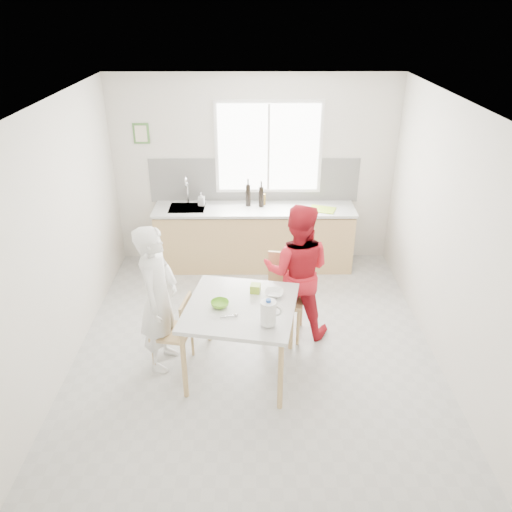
{
  "coord_description": "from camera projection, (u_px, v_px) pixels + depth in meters",
  "views": [
    {
      "loc": [
        -0.02,
        -4.61,
        3.56
      ],
      "look_at": [
        0.01,
        0.2,
        1.06
      ],
      "focal_mm": 35.0,
      "sensor_mm": 36.0,
      "label": 1
    }
  ],
  "objects": [
    {
      "name": "person_red",
      "position": [
        297.0,
        271.0,
        5.63
      ],
      "size": [
        0.88,
        0.74,
        1.61
      ],
      "primitive_type": "imported",
      "rotation": [
        0.0,
        0.0,
        2.96
      ],
      "color": "red",
      "rests_on": "ground"
    },
    {
      "name": "soap_bottle",
      "position": [
        201.0,
        199.0,
        7.08
      ],
      "size": [
        0.1,
        0.1,
        0.19
      ],
      "primitive_type": "imported",
      "rotation": [
        0.0,
        0.0,
        -0.13
      ],
      "color": "#999999",
      "rests_on": "kitchen_counter"
    },
    {
      "name": "bowl_white",
      "position": [
        274.0,
        293.0,
        5.13
      ],
      "size": [
        0.23,
        0.23,
        0.05
      ],
      "primitive_type": "imported",
      "rotation": [
        0.0,
        0.0,
        -0.18
      ],
      "color": "white",
      "rests_on": "dining_table"
    },
    {
      "name": "window",
      "position": [
        269.0,
        148.0,
        6.93
      ],
      "size": [
        1.5,
        0.06,
        1.3
      ],
      "color": "white",
      "rests_on": "room_shell"
    },
    {
      "name": "kitchen_counter",
      "position": [
        254.0,
        240.0,
        7.27
      ],
      "size": [
        2.84,
        0.64,
        1.37
      ],
      "color": "tan",
      "rests_on": "ground"
    },
    {
      "name": "backsplash",
      "position": [
        254.0,
        180.0,
        7.15
      ],
      "size": [
        3.0,
        0.02,
        0.65
      ],
      "primitive_type": "cube",
      "color": "white",
      "rests_on": "room_shell"
    },
    {
      "name": "picture_frame",
      "position": [
        141.0,
        134.0,
        6.83
      ],
      "size": [
        0.22,
        0.03,
        0.28
      ],
      "color": "#4A7D39",
      "rests_on": "room_shell"
    },
    {
      "name": "wine_bottle_b",
      "position": [
        261.0,
        197.0,
        7.0
      ],
      "size": [
        0.07,
        0.07,
        0.3
      ],
      "primitive_type": "cylinder",
      "color": "black",
      "rests_on": "kitchen_counter"
    },
    {
      "name": "wine_bottle_a",
      "position": [
        248.0,
        195.0,
        7.03
      ],
      "size": [
        0.07,
        0.07,
        0.32
      ],
      "primitive_type": "cylinder",
      "color": "black",
      "rests_on": "kitchen_counter"
    },
    {
      "name": "jar_amber",
      "position": [
        264.0,
        199.0,
        7.1
      ],
      "size": [
        0.06,
        0.06,
        0.16
      ],
      "primitive_type": "cylinder",
      "color": "olive",
      "rests_on": "kitchen_counter"
    },
    {
      "name": "room_shell",
      "position": [
        255.0,
        213.0,
        4.97
      ],
      "size": [
        4.5,
        4.5,
        4.5
      ],
      "color": "silver",
      "rests_on": "ground"
    },
    {
      "name": "ground",
      "position": [
        255.0,
        346.0,
        5.73
      ],
      "size": [
        4.5,
        4.5,
        0.0
      ],
      "primitive_type": "plane",
      "color": "#B7B7B2",
      "rests_on": "ground"
    },
    {
      "name": "bowl_green",
      "position": [
        220.0,
        304.0,
        4.95
      ],
      "size": [
        0.21,
        0.21,
        0.06
      ],
      "primitive_type": "imported",
      "rotation": [
        0.0,
        0.0,
        -0.18
      ],
      "color": "#76C22C",
      "rests_on": "dining_table"
    },
    {
      "name": "milk_jug",
      "position": [
        269.0,
        312.0,
        4.61
      ],
      "size": [
        0.21,
        0.15,
        0.26
      ],
      "rotation": [
        0.0,
        0.0,
        -0.18
      ],
      "color": "white",
      "rests_on": "dining_table"
    },
    {
      "name": "chair_far",
      "position": [
        285.0,
        291.0,
        5.77
      ],
      "size": [
        0.52,
        0.52,
        0.97
      ],
      "rotation": [
        0.0,
        0.0,
        -0.18
      ],
      "color": "tan",
      "rests_on": "ground"
    },
    {
      "name": "spoon",
      "position": [
        228.0,
        316.0,
        4.79
      ],
      "size": [
        0.16,
        0.04,
        0.01
      ],
      "primitive_type": "cylinder",
      "rotation": [
        0.0,
        1.57,
        0.17
      ],
      "color": "#A5A5AA",
      "rests_on": "dining_table"
    },
    {
      "name": "green_box",
      "position": [
        255.0,
        288.0,
        5.18
      ],
      "size": [
        0.12,
        0.12,
        0.09
      ],
      "primitive_type": "cube",
      "rotation": [
        0.0,
        0.0,
        -0.18
      ],
      "color": "#93BB2B",
      "rests_on": "dining_table"
    },
    {
      "name": "dining_table",
      "position": [
        241.0,
        313.0,
        5.01
      ],
      "size": [
        1.24,
        1.24,
        0.82
      ],
      "rotation": [
        0.0,
        0.0,
        -0.18
      ],
      "color": "silver",
      "rests_on": "ground"
    },
    {
      "name": "person_white",
      "position": [
        158.0,
        299.0,
        5.11
      ],
      "size": [
        0.49,
        0.65,
        1.62
      ],
      "primitive_type": "imported",
      "rotation": [
        0.0,
        0.0,
        1.39
      ],
      "color": "white",
      "rests_on": "ground"
    },
    {
      "name": "cutting_board",
      "position": [
        322.0,
        209.0,
        6.96
      ],
      "size": [
        0.41,
        0.35,
        0.01
      ],
      "primitive_type": "cube",
      "rotation": [
        0.0,
        0.0,
        -0.35
      ],
      "color": "#9AC22C",
      "rests_on": "kitchen_counter"
    },
    {
      "name": "chair_left",
      "position": [
        177.0,
        329.0,
        5.25
      ],
      "size": [
        0.44,
        0.44,
        0.83
      ],
      "rotation": [
        0.0,
        0.0,
        -1.75
      ],
      "color": "tan",
      "rests_on": "ground"
    }
  ]
}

